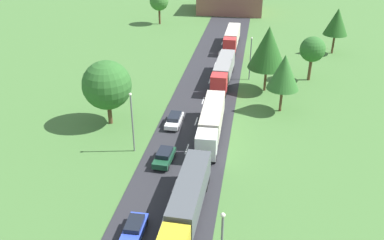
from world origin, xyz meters
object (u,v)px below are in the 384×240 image
(tree_pine, at_px, (337,22))
(truck_third, at_px, (223,70))
(tree_birch, at_px, (159,1))
(lamppost_second, at_px, (132,119))
(car_fourth, at_px, (174,120))
(lamppost_third, at_px, (250,56))
(truck_second, at_px, (211,122))
(tree_maple, at_px, (313,50))
(car_second, at_px, (134,228))
(tree_lime, at_px, (107,85))
(truck_lead, at_px, (187,201))
(car_third, at_px, (164,157))
(tree_oak, at_px, (268,47))
(truck_fourth, at_px, (232,38))
(tree_ash, at_px, (284,72))

(tree_pine, bearing_deg, truck_third, -137.39)
(tree_birch, height_order, tree_pine, tree_pine)
(lamppost_second, relative_size, tree_birch, 1.00)
(car_fourth, distance_m, lamppost_third, 20.55)
(truck_second, height_order, tree_birch, tree_birch)
(tree_maple, relative_size, tree_pine, 0.84)
(car_second, distance_m, car_fourth, 21.31)
(truck_third, bearing_deg, tree_lime, -129.12)
(truck_lead, bearing_deg, car_third, 115.56)
(car_second, bearing_deg, tree_birch, 101.52)
(tree_lime, bearing_deg, tree_oak, 35.37)
(car_third, height_order, tree_lime, tree_lime)
(tree_maple, bearing_deg, truck_third, -166.63)
(car_second, distance_m, lamppost_third, 40.41)
(tree_oak, xyz_separation_m, tree_pine, (13.08, 20.68, -0.83))
(tree_oak, xyz_separation_m, tree_lime, (-20.78, -14.75, -1.49))
(truck_second, xyz_separation_m, tree_birch, (-19.27, 52.44, 3.39))
(tree_oak, distance_m, tree_maple, 9.46)
(tree_birch, bearing_deg, truck_second, -69.83)
(tree_pine, relative_size, tree_lime, 0.99)
(truck_lead, distance_m, tree_pine, 56.68)
(tree_oak, relative_size, tree_maple, 1.39)
(truck_fourth, bearing_deg, tree_lime, -111.06)
(tree_lime, bearing_deg, lamppost_second, -50.56)
(tree_pine, bearing_deg, tree_maple, -110.81)
(car_third, bearing_deg, tree_lime, 138.58)
(truck_lead, relative_size, tree_lime, 1.55)
(tree_birch, bearing_deg, truck_lead, -74.51)
(lamppost_third, xyz_separation_m, tree_birch, (-23.29, 32.21, 1.35))
(tree_maple, distance_m, tree_ash, 13.73)
(tree_birch, bearing_deg, tree_lime, -84.22)
(car_fourth, height_order, tree_lime, tree_lime)
(tree_oak, relative_size, tree_ash, 1.22)
(truck_lead, bearing_deg, tree_birch, 105.49)
(truck_third, relative_size, truck_fourth, 1.08)
(car_third, distance_m, tree_birch, 61.44)
(truck_fourth, height_order, car_third, truck_fourth)
(truck_lead, bearing_deg, tree_oak, 77.81)
(truck_second, relative_size, lamppost_second, 1.72)
(tree_birch, xyz_separation_m, tree_lime, (5.17, -51.11, 0.16))
(car_second, bearing_deg, car_fourth, 91.64)
(car_fourth, distance_m, tree_birch, 52.34)
(car_third, xyz_separation_m, tree_birch, (-14.66, 59.48, 4.67))
(car_second, xyz_separation_m, tree_oak, (11.37, 35.16, 6.38))
(car_second, bearing_deg, lamppost_second, 106.47)
(tree_birch, distance_m, tree_maple, 45.30)
(tree_lime, bearing_deg, car_second, -65.25)
(tree_oak, xyz_separation_m, tree_maple, (7.37, 5.66, -1.79))
(tree_oak, bearing_deg, tree_lime, -144.63)
(tree_birch, distance_m, tree_pine, 42.07)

